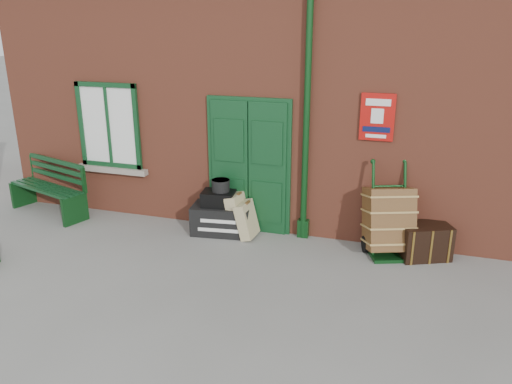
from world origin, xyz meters
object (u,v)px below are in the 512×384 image
at_px(houdini_trunk, 222,219).
at_px(dark_trunk, 424,241).
at_px(bench, 50,186).
at_px(porter_trolley, 388,220).

distance_m(houdini_trunk, dark_trunk, 3.23).
xyz_separation_m(bench, dark_trunk, (6.59, 0.12, -0.26)).
bearing_deg(bench, porter_trolley, 18.55).
height_order(porter_trolley, dark_trunk, porter_trolley).
xyz_separation_m(houdini_trunk, porter_trolley, (2.69, 0.04, 0.30)).
xyz_separation_m(houdini_trunk, dark_trunk, (3.23, 0.06, 0.02)).
bearing_deg(bench, houdini_trunk, 18.68).
relative_size(porter_trolley, dark_trunk, 1.93).
relative_size(houdini_trunk, dark_trunk, 1.34).
bearing_deg(houdini_trunk, dark_trunk, -6.77).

